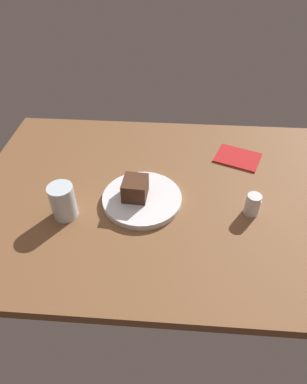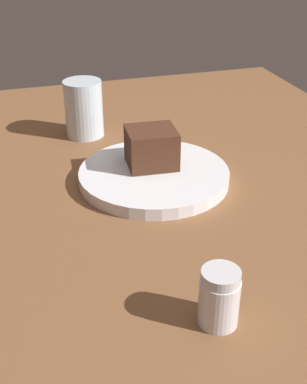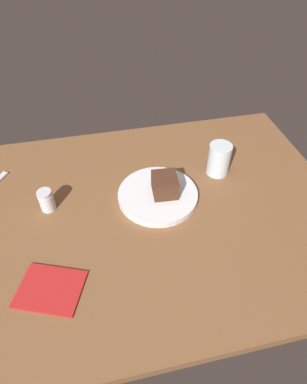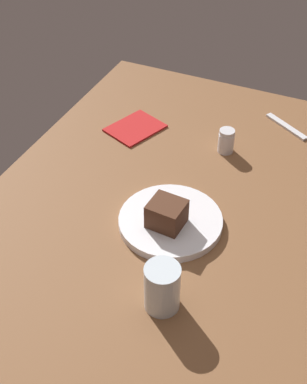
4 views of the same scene
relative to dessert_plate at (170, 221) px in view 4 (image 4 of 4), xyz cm
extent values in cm
cube|color=brown|center=(-6.65, -4.35, -2.46)|extent=(120.00, 84.00, 3.00)
cylinder|color=silver|center=(0.00, 0.00, 0.00)|extent=(23.83, 23.83, 1.92)
cube|color=#472819|center=(1.98, -0.18, 3.98)|extent=(7.55, 8.15, 6.04)
cylinder|color=silver|center=(-31.98, 2.53, 1.78)|extent=(4.31, 4.31, 5.48)
cylinder|color=silver|center=(-31.98, 2.53, 5.11)|extent=(4.10, 4.10, 1.20)
cylinder|color=silver|center=(21.43, 7.23, 4.31)|extent=(7.08, 7.08, 10.55)
cube|color=silver|center=(-49.75, 14.92, -0.61)|extent=(9.50, 13.66, 0.70)
cube|color=#B21E1E|center=(-31.35, -24.14, -0.66)|extent=(17.98, 16.21, 0.60)
camera|label=1|loc=(-8.64, 71.69, 68.17)|focal=30.88mm
camera|label=2|loc=(-68.73, 20.59, 37.92)|focal=47.80mm
camera|label=3|loc=(-15.84, -66.08, 68.55)|focal=30.19mm
camera|label=4|loc=(80.38, 32.02, 84.79)|focal=49.47mm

